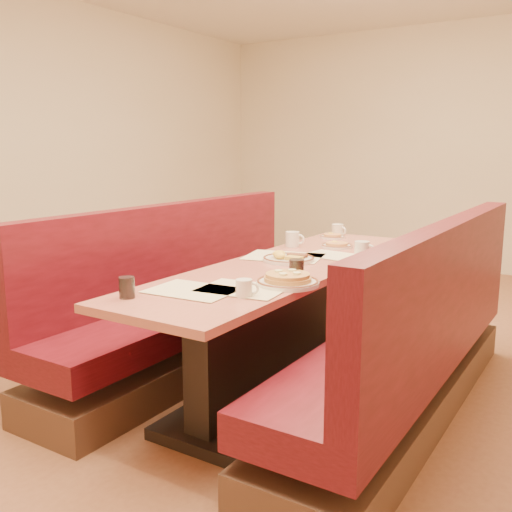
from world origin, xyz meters
The scene contains 19 objects.
ground centered at (0.00, 0.00, 0.00)m, with size 8.00×8.00×0.00m, color #9E6647.
room_envelope centered at (0.00, 0.00, 1.93)m, with size 6.04×8.04×2.82m.
diner_table centered at (0.00, 0.00, 0.37)m, with size 0.70×2.50×0.75m.
booth_left centered at (-0.73, 0.00, 0.36)m, with size 0.55×2.50×1.05m.
booth_right centered at (0.73, 0.00, 0.36)m, with size 0.55×2.50×1.05m.
placemat_near_left centered at (-0.06, -0.80, 0.75)m, with size 0.40×0.30×0.00m, color beige.
placemat_near_right centered at (0.12, -0.66, 0.75)m, with size 0.39×0.29×0.00m, color beige.
placemat_far_left centered at (-0.12, 0.16, 0.75)m, with size 0.46×0.34×0.00m, color beige.
placemat_far_right centered at (0.12, 0.35, 0.75)m, with size 0.34×0.26×0.00m, color beige.
pancake_plate centered at (0.25, -0.46, 0.77)m, with size 0.31×0.31×0.07m.
eggs_plate centered at (-0.04, 0.06, 0.77)m, with size 0.31×0.31×0.06m.
extra_plate_mid centered at (0.01, 0.65, 0.76)m, with size 0.21×0.21×0.04m.
extra_plate_far centered at (-0.19, 1.01, 0.76)m, with size 0.19×0.19×0.04m.
coffee_mug_a centered at (0.20, -0.76, 0.79)m, with size 0.10×0.07×0.08m.
coffee_mug_b centered at (-0.26, 0.52, 0.80)m, with size 0.13×0.09×0.10m.
coffee_mug_c centered at (0.28, 0.42, 0.80)m, with size 0.13×0.09×0.10m.
coffee_mug_d centered at (-0.19, 1.10, 0.80)m, with size 0.12×0.09×0.09m.
soda_tumbler_near centered at (-0.23, -1.06, 0.80)m, with size 0.07×0.07×0.10m.
soda_tumbler_mid centered at (0.23, -0.33, 0.80)m, with size 0.08×0.08×0.10m.
Camera 1 is at (1.56, -2.82, 1.40)m, focal length 40.00 mm.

